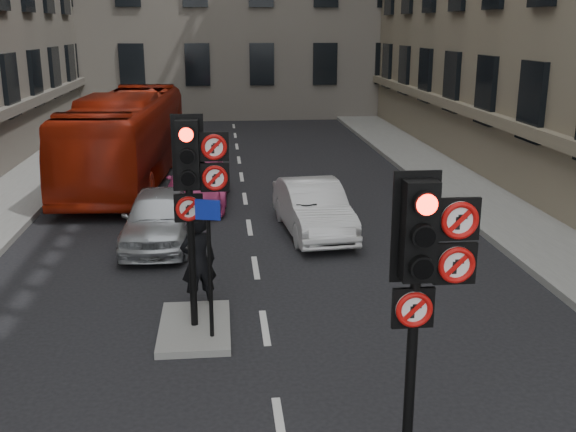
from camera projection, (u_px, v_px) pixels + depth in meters
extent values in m
cube|color=gray|center=(502.00, 207.00, 19.02)|extent=(3.00, 50.00, 0.16)
cube|color=gray|center=(195.00, 327.00, 11.52)|extent=(1.20, 2.00, 0.12)
cylinder|color=black|center=(410.00, 378.00, 7.63)|extent=(0.12, 0.12, 2.40)
cube|color=black|center=(419.00, 231.00, 7.15)|extent=(0.36, 0.28, 1.10)
cube|color=black|center=(415.00, 227.00, 7.28)|extent=(0.52, 0.03, 1.25)
cylinder|color=#FF1407|center=(427.00, 205.00, 6.82)|extent=(0.22, 0.01, 0.22)
cylinder|color=black|center=(425.00, 238.00, 6.92)|extent=(0.22, 0.01, 0.22)
cylinder|color=black|center=(423.00, 270.00, 7.01)|extent=(0.22, 0.01, 0.22)
cube|color=black|center=(458.00, 219.00, 7.14)|extent=(0.47, 0.05, 0.47)
cylinder|color=white|center=(460.00, 220.00, 7.10)|extent=(0.41, 0.02, 0.41)
torus|color=#BF0C0A|center=(460.00, 221.00, 7.09)|extent=(0.41, 0.06, 0.41)
cube|color=#BF0C0A|center=(460.00, 221.00, 7.08)|extent=(0.25, 0.01, 0.25)
cube|color=black|center=(455.00, 264.00, 7.28)|extent=(0.47, 0.05, 0.47)
cylinder|color=white|center=(456.00, 265.00, 7.24)|extent=(0.41, 0.02, 0.41)
torus|color=#BF0C0A|center=(457.00, 265.00, 7.23)|extent=(0.41, 0.06, 0.41)
cube|color=#BF0C0A|center=(457.00, 265.00, 7.22)|extent=(0.25, 0.01, 0.25)
cube|color=black|center=(413.00, 308.00, 7.37)|extent=(0.47, 0.05, 0.47)
cylinder|color=white|center=(414.00, 309.00, 7.34)|extent=(0.41, 0.02, 0.41)
torus|color=#BF0C0A|center=(414.00, 310.00, 7.32)|extent=(0.41, 0.06, 0.41)
cube|color=#BF0C0A|center=(414.00, 310.00, 7.32)|extent=(0.25, 0.01, 0.25)
cylinder|color=black|center=(192.00, 258.00, 11.18)|extent=(0.12, 0.12, 2.40)
cube|color=black|center=(188.00, 154.00, 10.70)|extent=(0.36, 0.28, 1.10)
cube|color=black|center=(188.00, 153.00, 10.82)|extent=(0.52, 0.03, 1.25)
cylinder|color=#FF1407|center=(186.00, 135.00, 10.37)|extent=(0.22, 0.02, 0.22)
cylinder|color=black|center=(187.00, 157.00, 10.46)|extent=(0.22, 0.02, 0.22)
cylinder|color=black|center=(188.00, 179.00, 10.56)|extent=(0.22, 0.02, 0.22)
cube|color=black|center=(214.00, 147.00, 10.69)|extent=(0.47, 0.05, 0.47)
cylinder|color=white|center=(214.00, 147.00, 10.65)|extent=(0.41, 0.02, 0.41)
torus|color=#BF0C0A|center=(214.00, 147.00, 10.63)|extent=(0.41, 0.06, 0.41)
cube|color=#BF0C0A|center=(214.00, 147.00, 10.63)|extent=(0.25, 0.02, 0.25)
cube|color=black|center=(215.00, 177.00, 10.82)|extent=(0.47, 0.05, 0.47)
cylinder|color=white|center=(215.00, 178.00, 10.78)|extent=(0.41, 0.02, 0.41)
torus|color=#BF0C0A|center=(215.00, 178.00, 10.77)|extent=(0.41, 0.06, 0.41)
cube|color=#BF0C0A|center=(215.00, 178.00, 10.77)|extent=(0.25, 0.02, 0.25)
cube|color=black|center=(189.00, 208.00, 10.92)|extent=(0.47, 0.05, 0.47)
cylinder|color=white|center=(189.00, 209.00, 10.88)|extent=(0.41, 0.02, 0.41)
torus|color=#BF0C0A|center=(188.00, 209.00, 10.87)|extent=(0.41, 0.06, 0.41)
cube|color=#BF0C0A|center=(188.00, 209.00, 10.86)|extent=(0.25, 0.02, 0.25)
imported|color=#B1B5B9|center=(158.00, 218.00, 15.91)|extent=(1.66, 3.89, 1.31)
imported|color=silver|center=(313.00, 208.00, 16.76)|extent=(1.75, 4.07, 1.31)
imported|color=#C53A77|center=(198.00, 182.00, 19.66)|extent=(1.97, 4.37, 1.24)
imported|color=maroon|center=(127.00, 138.00, 22.20)|extent=(3.11, 10.60, 2.91)
imported|color=black|center=(304.00, 219.00, 16.33)|extent=(0.52, 1.74, 1.04)
imported|color=black|center=(198.00, 261.00, 12.26)|extent=(0.75, 0.59, 1.80)
cylinder|color=black|center=(210.00, 271.00, 10.77)|extent=(0.07, 0.07, 2.29)
cube|color=#0D1F95|center=(208.00, 210.00, 10.44)|extent=(0.40, 0.15, 0.32)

